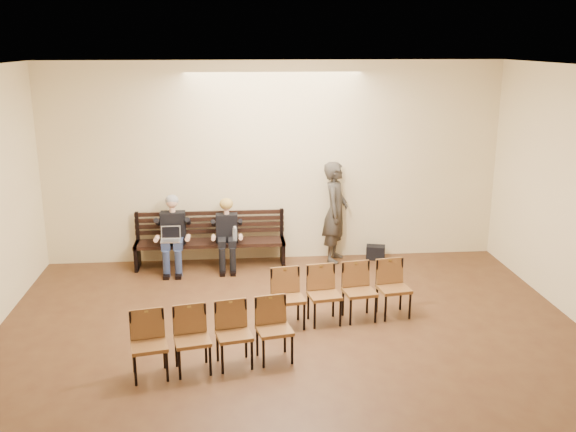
# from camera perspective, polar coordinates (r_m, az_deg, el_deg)

# --- Properties ---
(ground) EXTENTS (10.00, 10.00, 0.00)m
(ground) POSITION_cam_1_polar(r_m,az_deg,el_deg) (7.18, 1.73, -16.76)
(ground) COLOR brown
(ground) RESTS_ON ground
(room_walls) EXTENTS (8.02, 10.01, 3.51)m
(room_walls) POSITION_cam_1_polar(r_m,az_deg,el_deg) (6.98, 1.13, 4.80)
(room_walls) COLOR #F8E7B2
(room_walls) RESTS_ON ground
(bench) EXTENTS (2.60, 0.90, 0.45)m
(bench) POSITION_cam_1_polar(r_m,az_deg,el_deg) (11.27, -6.89, -3.33)
(bench) COLOR black
(bench) RESTS_ON ground
(seated_man) EXTENTS (0.52, 0.72, 1.24)m
(seated_man) POSITION_cam_1_polar(r_m,az_deg,el_deg) (11.08, -10.19, -1.65)
(seated_man) COLOR black
(seated_man) RESTS_ON ground
(seated_woman) EXTENTS (0.46, 0.64, 1.07)m
(seated_woman) POSITION_cam_1_polar(r_m,az_deg,el_deg) (11.06, -5.43, -1.97)
(seated_woman) COLOR black
(seated_woman) RESTS_ON ground
(laptop) EXTENTS (0.36, 0.30, 0.24)m
(laptop) POSITION_cam_1_polar(r_m,az_deg,el_deg) (10.87, -10.40, -2.29)
(laptop) COLOR silver
(laptop) RESTS_ON bench
(water_bottle) EXTENTS (0.08, 0.08, 0.25)m
(water_bottle) POSITION_cam_1_polar(r_m,az_deg,el_deg) (10.82, -4.73, -2.12)
(water_bottle) COLOR silver
(water_bottle) RESTS_ON bench
(bag) EXTENTS (0.38, 0.30, 0.25)m
(bag) POSITION_cam_1_polar(r_m,az_deg,el_deg) (11.68, 7.79, -3.22)
(bag) COLOR black
(bag) RESTS_ON ground
(passerby) EXTENTS (0.72, 0.88, 2.06)m
(passerby) POSITION_cam_1_polar(r_m,az_deg,el_deg) (11.28, 4.24, 1.02)
(passerby) COLOR #34302A
(passerby) RESTS_ON ground
(chair_row_front) EXTENTS (2.01, 0.72, 0.81)m
(chair_row_front) POSITION_cam_1_polar(r_m,az_deg,el_deg) (9.02, 4.83, -6.91)
(chair_row_front) COLOR brown
(chair_row_front) RESTS_ON ground
(chair_row_back) EXTENTS (1.96, 0.78, 0.79)m
(chair_row_back) POSITION_cam_1_polar(r_m,az_deg,el_deg) (7.81, -6.64, -10.73)
(chair_row_back) COLOR brown
(chair_row_back) RESTS_ON ground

